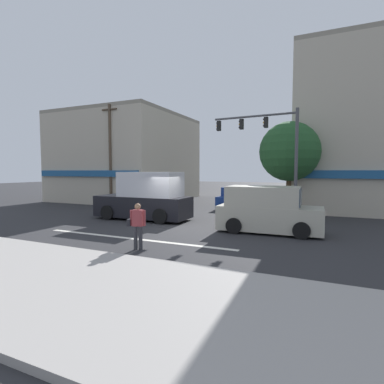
# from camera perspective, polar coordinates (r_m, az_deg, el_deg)

# --- Properties ---
(ground_plane) EXTENTS (120.00, 120.00, 0.00)m
(ground_plane) POSITION_cam_1_polar(r_m,az_deg,el_deg) (15.73, -3.70, -6.27)
(ground_plane) COLOR #2B2B2D
(lane_marking_stripe) EXTENTS (9.00, 0.24, 0.01)m
(lane_marking_stripe) POSITION_cam_1_polar(r_m,az_deg,el_deg) (12.81, -11.12, -8.72)
(lane_marking_stripe) COLOR silver
(lane_marking_stripe) RESTS_ON ground
(sidewalk_curb) EXTENTS (40.00, 5.00, 0.16)m
(sidewalk_curb) POSITION_cam_1_polar(r_m,az_deg,el_deg) (9.31, -29.70, -13.60)
(sidewalk_curb) COLOR #9E9993
(sidewalk_curb) RESTS_ON ground
(building_left_block) EXTENTS (10.73, 11.50, 8.17)m
(building_left_block) POSITION_cam_1_polar(r_m,az_deg,el_deg) (30.66, -12.09, 6.34)
(building_left_block) COLOR #B7AD99
(building_left_block) RESTS_ON ground
(street_tree) EXTENTS (3.75, 3.75, 5.91)m
(street_tree) POSITION_cam_1_polar(r_m,az_deg,el_deg) (19.98, 18.08, 7.31)
(street_tree) COLOR #4C3823
(street_tree) RESTS_ON ground
(utility_pole_near_left) EXTENTS (1.40, 0.22, 8.01)m
(utility_pole_near_left) POSITION_cam_1_polar(r_m,az_deg,el_deg) (24.65, -15.33, 7.02)
(utility_pole_near_left) COLOR brown
(utility_pole_near_left) RESTS_ON ground
(traffic_light_mast) EXTENTS (4.88, 0.53, 6.20)m
(traffic_light_mast) POSITION_cam_1_polar(r_m,az_deg,el_deg) (17.59, 15.05, 8.75)
(traffic_light_mast) COLOR #47474C
(traffic_light_mast) RESTS_ON ground
(sedan_crossing_rightbound) EXTENTS (1.98, 4.15, 1.58)m
(sedan_crossing_rightbound) POSITION_cam_1_polar(r_m,az_deg,el_deg) (23.14, 8.22, -1.21)
(sedan_crossing_rightbound) COLOR navy
(sedan_crossing_rightbound) RESTS_ON ground
(van_waiting_far) EXTENTS (4.65, 2.15, 2.11)m
(van_waiting_far) POSITION_cam_1_polar(r_m,az_deg,el_deg) (14.15, 14.16, -3.44)
(van_waiting_far) COLOR #B7B29E
(van_waiting_far) RESTS_ON ground
(box_truck_parked_curbside) EXTENTS (5.61, 2.27, 2.75)m
(box_truck_parked_curbside) POSITION_cam_1_polar(r_m,az_deg,el_deg) (17.50, -8.83, -1.13)
(box_truck_parked_curbside) COLOR black
(box_truck_parked_curbside) RESTS_ON ground
(pedestrian_foreground_with_bag) EXTENTS (0.69, 0.36, 1.67)m
(pedestrian_foreground_with_bag) POSITION_cam_1_polar(r_m,az_deg,el_deg) (10.87, -10.39, -5.91)
(pedestrian_foreground_with_bag) COLOR #333338
(pedestrian_foreground_with_bag) RESTS_ON ground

